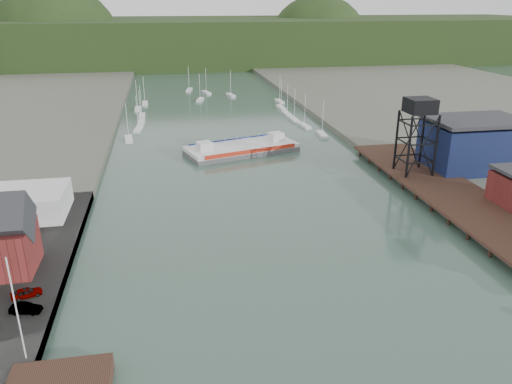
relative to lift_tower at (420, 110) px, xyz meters
name	(u,v)px	position (x,y,z in m)	size (l,w,h in m)	color
east_pier	(453,194)	(2.00, -13.00, -13.75)	(14.00, 70.00, 2.45)	black
white_shed	(13,204)	(-79.00, -8.00, -11.80)	(18.00, 12.00, 4.50)	silver
flagpole	(16,310)	(-68.00, -48.00, -8.05)	(0.16, 0.16, 12.00)	silver
lift_tower	(420,110)	(0.00, 0.00, 0.00)	(6.50, 6.50, 16.00)	black
blue_shed	(473,144)	(15.00, 2.00, -8.59)	(20.50, 14.50, 11.30)	#0C1435
marina_sailboats	(214,111)	(-34.92, 80.46, -15.30)	(57.71, 92.65, 0.90)	silver
distant_hills	(182,44)	(-38.98, 243.35, -5.27)	(500.00, 120.00, 80.00)	#1F3115
chain_ferry	(242,148)	(-33.07, 28.45, -14.47)	(30.50, 19.15, 4.09)	#525254
car_west_a	(26,293)	(-70.70, -35.70, -13.41)	(1.51, 3.75, 1.28)	#999999
car_west_b	(26,309)	(-69.95, -39.38, -13.43)	(1.30, 3.73, 1.23)	#999999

